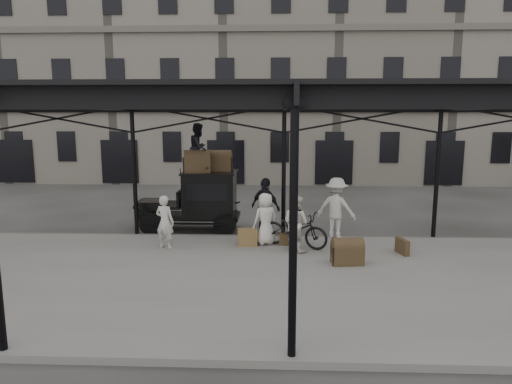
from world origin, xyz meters
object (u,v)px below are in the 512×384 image
porter_left (165,222)px  bicycle (295,229)px  porter_official (266,208)px  steamer_trunk_roof_near (197,163)px  taxi (201,198)px  steamer_trunk_platform (347,253)px

porter_left → bicycle: bearing=-156.7°
porter_official → steamer_trunk_roof_near: (-2.43, 1.03, 1.37)m
porter_left → taxi: bearing=-85.2°
bicycle → steamer_trunk_roof_near: steamer_trunk_roof_near is taller
taxi → steamer_trunk_platform: 6.16m
steamer_trunk_platform → steamer_trunk_roof_near: bearing=134.8°
porter_left → steamer_trunk_platform: bearing=-174.7°
taxi → porter_official: size_ratio=1.84×
taxi → steamer_trunk_roof_near: bearing=-108.1°
steamer_trunk_platform → bicycle: bearing=123.8°
porter_left → steamer_trunk_platform: size_ratio=1.97×
porter_official → steamer_trunk_roof_near: 2.97m
steamer_trunk_roof_near → porter_official: bearing=-35.4°
steamer_trunk_roof_near → bicycle: bearing=-45.2°
taxi → bicycle: (3.27, -2.41, -0.50)m
porter_left → bicycle: (3.95, 0.31, -0.26)m
taxi → steamer_trunk_roof_near: (-0.08, -0.25, 1.31)m
porter_official → bicycle: bearing=168.0°
taxi → porter_left: size_ratio=2.23×
bicycle → steamer_trunk_platform: bicycle is taller
taxi → porter_official: (2.35, -1.28, -0.06)m
taxi → porter_official: bearing=-28.6°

